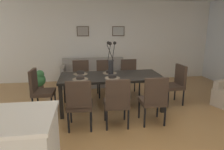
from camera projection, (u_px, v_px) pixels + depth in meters
name	position (u px, v px, depth m)	size (l,w,h in m)	color
ground_plane	(123.00, 123.00, 3.78)	(9.00, 9.00, 0.00)	#A87A47
back_wall_panel	(105.00, 41.00, 6.59)	(9.00, 0.10, 2.60)	white
dining_table	(111.00, 78.00, 4.37)	(2.20, 0.99, 0.74)	black
dining_chair_near_left	(80.00, 102.00, 3.44)	(0.46, 0.46, 0.92)	#3D2D23
dining_chair_near_right	(81.00, 77.00, 5.20)	(0.47, 0.47, 0.92)	#3D2D23
dining_chair_far_left	(117.00, 100.00, 3.52)	(0.45, 0.45, 0.92)	#3D2D23
dining_chair_far_right	(105.00, 76.00, 5.25)	(0.46, 0.46, 0.92)	#3D2D23
dining_chair_mid_left	(154.00, 98.00, 3.64)	(0.44, 0.44, 0.92)	#3D2D23
dining_chair_mid_right	(130.00, 75.00, 5.34)	(0.47, 0.47, 0.92)	#3D2D23
dining_chair_head_west	(40.00, 89.00, 4.19)	(0.46, 0.46, 0.92)	#3D2D23
dining_chair_head_east	(176.00, 82.00, 4.65)	(0.47, 0.47, 0.92)	#3D2D23
centerpiece_vase	(111.00, 63.00, 4.29)	(0.21, 0.23, 0.73)	#232326
placemat_near_left	(80.00, 79.00, 4.05)	(0.32, 0.32, 0.01)	#7F705B
bowl_near_left	(80.00, 77.00, 4.04)	(0.17, 0.17, 0.07)	#2D2826
placemat_near_right	(80.00, 74.00, 4.48)	(0.32, 0.32, 0.01)	#7F705B
bowl_near_right	(80.00, 72.00, 4.47)	(0.17, 0.17, 0.07)	#2D2826
placemat_far_left	(112.00, 78.00, 4.14)	(0.32, 0.32, 0.01)	#7F705B
bowl_far_left	(112.00, 76.00, 4.13)	(0.17, 0.17, 0.07)	#2D2826
placemat_far_right	(110.00, 73.00, 4.57)	(0.32, 0.32, 0.01)	#7F705B
bowl_far_right	(110.00, 71.00, 4.56)	(0.17, 0.17, 0.07)	#2D2826
sofa	(94.00, 76.00, 6.25)	(1.94, 0.84, 0.80)	gray
framed_picture_left	(83.00, 31.00, 6.35)	(0.38, 0.03, 0.31)	#473828
framed_picture_center	(118.00, 31.00, 6.51)	(0.40, 0.03, 0.31)	#473828
potted_plant	(39.00, 81.00, 5.30)	(0.36, 0.36, 0.67)	brown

